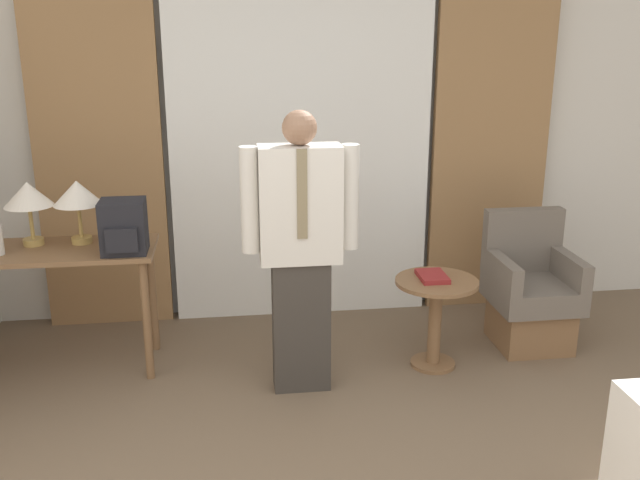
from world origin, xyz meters
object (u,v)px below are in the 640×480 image
at_px(armchair, 530,295).
at_px(book, 432,276).
at_px(table_lamp_right, 77,195).
at_px(backpack, 124,227).
at_px(side_table, 435,308).
at_px(person, 300,245).
at_px(table_lamp_left, 28,197).
at_px(desk, 57,269).

bearing_deg(armchair, book, -163.92).
bearing_deg(table_lamp_right, backpack, -38.61).
height_order(armchair, book, armchair).
bearing_deg(side_table, person, -169.57).
bearing_deg(table_lamp_left, side_table, -8.62).
distance_m(desk, backpack, 0.54).
bearing_deg(side_table, table_lamp_left, 171.38).
xyz_separation_m(armchair, book, (-0.75, -0.22, 0.25)).
distance_m(table_lamp_left, person, 1.69).
height_order(table_lamp_left, person, person).
relative_size(table_lamp_right, backpack, 1.24).
relative_size(backpack, book, 1.34).
bearing_deg(backpack, side_table, -4.25).
bearing_deg(backpack, table_lamp_right, 141.39).
bearing_deg(side_table, desk, 173.29).
distance_m(person, side_table, 1.01).
xyz_separation_m(armchair, side_table, (-0.73, -0.24, 0.05)).
relative_size(desk, table_lamp_right, 3.03).
distance_m(side_table, book, 0.21).
bearing_deg(side_table, backpack, 175.75).
bearing_deg(book, armchair, 16.08).
relative_size(desk, armchair, 1.33).
height_order(desk, table_lamp_left, table_lamp_left).
bearing_deg(backpack, person, -16.40).
bearing_deg(table_lamp_right, armchair, -2.52).
height_order(backpack, armchair, backpack).
height_order(desk, side_table, desk).
bearing_deg(desk, side_table, -6.71).
bearing_deg(person, desk, 163.44).
relative_size(desk, person, 0.72).
bearing_deg(armchair, desk, 179.49).
xyz_separation_m(backpack, person, (1.01, -0.30, -0.06)).
height_order(backpack, side_table, backpack).
height_order(table_lamp_right, armchair, table_lamp_right).
bearing_deg(book, table_lamp_left, 171.95).
distance_m(desk, person, 1.53).
xyz_separation_m(table_lamp_left, backpack, (0.58, -0.23, -0.15)).
bearing_deg(armchair, table_lamp_right, 177.48).
xyz_separation_m(table_lamp_left, person, (1.59, -0.53, -0.20)).
relative_size(table_lamp_right, person, 0.24).
bearing_deg(armchair, side_table, -161.48).
bearing_deg(backpack, table_lamp_left, 158.09).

